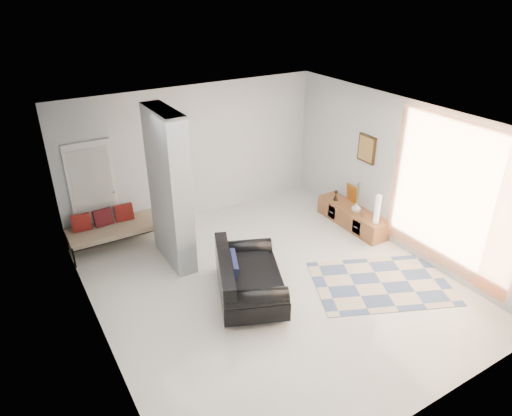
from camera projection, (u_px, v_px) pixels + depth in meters
floor at (273, 285)px, 7.69m from camera, size 6.00×6.00×0.00m
ceiling at (277, 124)px, 6.42m from camera, size 6.00×6.00×0.00m
wall_back at (195, 154)px, 9.34m from camera, size 6.00×0.00×6.00m
wall_front at (431, 325)px, 4.76m from camera, size 6.00×0.00×6.00m
wall_left at (94, 263)px, 5.79m from camera, size 0.00×6.00×6.00m
wall_right at (401, 176)px, 8.32m from camera, size 0.00×6.00×6.00m
partition_column at (170, 190)px, 7.77m from camera, size 0.35×1.20×2.80m
hallway_door at (94, 194)px, 8.52m from camera, size 0.85×0.06×2.04m
curtain at (452, 198)px, 7.38m from camera, size 0.00×2.55×2.55m
wall_art at (367, 149)px, 8.88m from camera, size 0.04×0.45×0.55m
media_console at (352, 217)px, 9.44m from camera, size 0.45×1.72×0.80m
loveseat at (246, 278)px, 7.28m from camera, size 1.53×1.91×0.76m
daybed at (113, 227)px, 8.62m from camera, size 1.73×0.74×0.77m
area_rug at (381, 283)px, 7.73m from camera, size 2.67×2.28×0.01m
cylinder_lamp at (377, 209)px, 8.70m from camera, size 0.11×0.11×0.58m
bronze_figurine at (336, 195)px, 9.65m from camera, size 0.11×0.11×0.22m
vase at (356, 207)px, 9.17m from camera, size 0.22×0.22×0.20m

